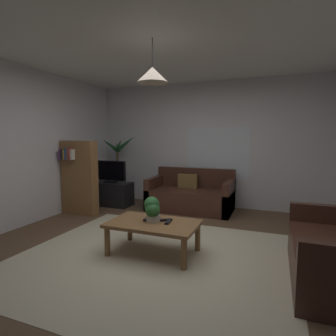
{
  "coord_description": "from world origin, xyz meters",
  "views": [
    {
      "loc": [
        1.34,
        -3.1,
        1.45
      ],
      "look_at": [
        0.0,
        0.3,
        1.05
      ],
      "focal_mm": 29.39,
      "sensor_mm": 36.0,
      "label": 1
    }
  ],
  "objects": [
    {
      "name": "floor",
      "position": [
        0.0,
        0.0,
        -0.01
      ],
      "size": [
        4.99,
        5.25,
        0.02
      ],
      "primitive_type": "cube",
      "color": "brown",
      "rests_on": "ground"
    },
    {
      "name": "rug",
      "position": [
        0.0,
        -0.2,
        0.0
      ],
      "size": [
        3.24,
        2.89,
        0.01
      ],
      "primitive_type": "cube",
      "color": "beige",
      "rests_on": "ground"
    },
    {
      "name": "wall_back",
      "position": [
        0.0,
        2.66,
        1.31
      ],
      "size": [
        5.11,
        0.06,
        2.62
      ],
      "primitive_type": "cube",
      "color": "silver",
      "rests_on": "ground"
    },
    {
      "name": "wall_left",
      "position": [
        -2.52,
        0.0,
        1.31
      ],
      "size": [
        0.06,
        5.25,
        2.62
      ],
      "primitive_type": "cube",
      "color": "silver",
      "rests_on": "ground"
    },
    {
      "name": "ceiling",
      "position": [
        0.0,
        0.0,
        2.63
      ],
      "size": [
        4.99,
        5.25,
        0.02
      ],
      "primitive_type": "cube",
      "color": "white"
    },
    {
      "name": "window_pane",
      "position": [
        0.2,
        2.62,
        1.14
      ],
      "size": [
        1.3,
        0.01,
        1.07
      ],
      "primitive_type": "cube",
      "color": "white"
    },
    {
      "name": "couch_under_window",
      "position": [
        -0.23,
        2.13,
        0.27
      ],
      "size": [
        1.66,
        0.86,
        0.82
      ],
      "color": "#47281E",
      "rests_on": "ground"
    },
    {
      "name": "coffee_table",
      "position": [
        -0.06,
        -0.06,
        0.34
      ],
      "size": [
        1.11,
        0.68,
        0.4
      ],
      "color": "olive",
      "rests_on": "ground"
    },
    {
      "name": "book_on_table_0",
      "position": [
        -0.13,
        -0.03,
        0.42
      ],
      "size": [
        0.12,
        0.12,
        0.03
      ],
      "primitive_type": "cube",
      "rotation": [
        0.0,
        0.0,
        -0.02
      ],
      "color": "black",
      "rests_on": "coffee_table"
    },
    {
      "name": "remote_on_table_0",
      "position": [
        0.07,
        0.05,
        0.41
      ],
      "size": [
        0.16,
        0.14,
        0.02
      ],
      "primitive_type": "cube",
      "rotation": [
        0.0,
        0.0,
        2.21
      ],
      "color": "black",
      "rests_on": "coffee_table"
    },
    {
      "name": "remote_on_table_1",
      "position": [
        0.13,
        -0.02,
        0.41
      ],
      "size": [
        0.07,
        0.16,
        0.02
      ],
      "primitive_type": "cube",
      "rotation": [
        0.0,
        0.0,
        3.25
      ],
      "color": "black",
      "rests_on": "coffee_table"
    },
    {
      "name": "potted_plant_on_table",
      "position": [
        -0.09,
        -0.02,
        0.56
      ],
      "size": [
        0.22,
        0.24,
        0.31
      ],
      "color": "beige",
      "rests_on": "coffee_table"
    },
    {
      "name": "tv_stand",
      "position": [
        -1.94,
        1.88,
        0.25
      ],
      "size": [
        0.9,
        0.44,
        0.5
      ],
      "primitive_type": "cube",
      "color": "black",
      "rests_on": "ground"
    },
    {
      "name": "tv",
      "position": [
        -1.94,
        1.85,
        0.74
      ],
      "size": [
        0.74,
        0.16,
        0.47
      ],
      "color": "black",
      "rests_on": "tv_stand"
    },
    {
      "name": "potted_palm_corner",
      "position": [
        -2.01,
        2.31,
        0.68
      ],
      "size": [
        0.83,
        0.76,
        1.52
      ],
      "color": "#4C4C51",
      "rests_on": "ground"
    },
    {
      "name": "bookshelf_corner",
      "position": [
        -2.13,
        1.09,
        0.72
      ],
      "size": [
        0.7,
        0.31,
        1.4
      ],
      "color": "olive",
      "rests_on": "ground"
    },
    {
      "name": "pendant_lamp",
      "position": [
        -0.06,
        -0.06,
        2.19
      ],
      "size": [
        0.38,
        0.38,
        0.52
      ],
      "color": "black"
    }
  ]
}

